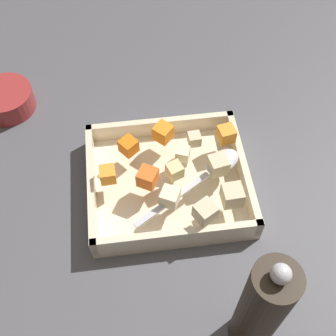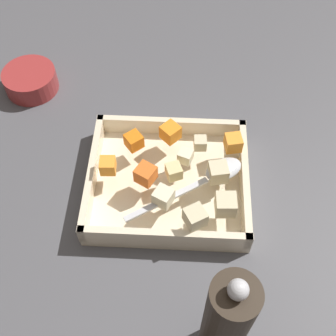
# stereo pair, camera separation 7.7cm
# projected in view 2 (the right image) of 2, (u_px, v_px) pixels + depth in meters

# --- Properties ---
(ground_plane) EXTENTS (4.00, 4.00, 0.00)m
(ground_plane) POSITION_uv_depth(u_px,v_px,m) (168.00, 191.00, 0.82)
(ground_plane) COLOR #4C4C51
(baking_dish) EXTENTS (0.29, 0.25, 0.05)m
(baking_dish) POSITION_uv_depth(u_px,v_px,m) (168.00, 183.00, 0.81)
(baking_dish) COLOR beige
(baking_dish) RESTS_ON ground_plane
(carrot_chunk_corner_nw) EXTENTS (0.03, 0.03, 0.03)m
(carrot_chunk_corner_nw) POSITION_uv_depth(u_px,v_px,m) (233.00, 143.00, 0.80)
(carrot_chunk_corner_nw) COLOR orange
(carrot_chunk_corner_nw) RESTS_ON baking_dish
(carrot_chunk_rim_edge) EXTENTS (0.04, 0.04, 0.03)m
(carrot_chunk_rim_edge) POSITION_uv_depth(u_px,v_px,m) (169.00, 132.00, 0.81)
(carrot_chunk_rim_edge) COLOR orange
(carrot_chunk_rim_edge) RESTS_ON baking_dish
(carrot_chunk_near_left) EXTENTS (0.04, 0.04, 0.03)m
(carrot_chunk_near_left) POSITION_uv_depth(u_px,v_px,m) (146.00, 174.00, 0.76)
(carrot_chunk_near_left) COLOR orange
(carrot_chunk_near_left) RESTS_ON baking_dish
(carrot_chunk_mid_left) EXTENTS (0.03, 0.03, 0.03)m
(carrot_chunk_mid_left) POSITION_uv_depth(u_px,v_px,m) (108.00, 166.00, 0.77)
(carrot_chunk_mid_left) COLOR orange
(carrot_chunk_mid_left) RESTS_ON baking_dish
(carrot_chunk_under_handle) EXTENTS (0.04, 0.04, 0.03)m
(carrot_chunk_under_handle) POSITION_uv_depth(u_px,v_px,m) (134.00, 141.00, 0.80)
(carrot_chunk_under_handle) COLOR orange
(carrot_chunk_under_handle) RESTS_ON baking_dish
(potato_chunk_corner_ne) EXTENTS (0.04, 0.04, 0.03)m
(potato_chunk_corner_ne) POSITION_uv_depth(u_px,v_px,m) (163.00, 197.00, 0.74)
(potato_chunk_corner_ne) COLOR beige
(potato_chunk_corner_ne) RESTS_ON baking_dish
(potato_chunk_heap_top) EXTENTS (0.04, 0.04, 0.03)m
(potato_chunk_heap_top) POSITION_uv_depth(u_px,v_px,m) (218.00, 170.00, 0.76)
(potato_chunk_heap_top) COLOR beige
(potato_chunk_heap_top) RESTS_ON baking_dish
(potato_chunk_corner_sw) EXTENTS (0.03, 0.03, 0.02)m
(potato_chunk_corner_sw) POSITION_uv_depth(u_px,v_px,m) (185.00, 156.00, 0.79)
(potato_chunk_corner_sw) COLOR beige
(potato_chunk_corner_sw) RESTS_ON baking_dish
(potato_chunk_near_spoon) EXTENTS (0.03, 0.03, 0.03)m
(potato_chunk_near_spoon) POSITION_uv_depth(u_px,v_px,m) (174.00, 172.00, 0.77)
(potato_chunk_near_spoon) COLOR #E0CC89
(potato_chunk_near_spoon) RESTS_ON baking_dish
(potato_chunk_center) EXTENTS (0.02, 0.02, 0.02)m
(potato_chunk_center) POSITION_uv_depth(u_px,v_px,m) (200.00, 143.00, 0.80)
(potato_chunk_center) COLOR beige
(potato_chunk_center) RESTS_ON baking_dish
(potato_chunk_back_center) EXTENTS (0.03, 0.03, 0.03)m
(potato_chunk_back_center) POSITION_uv_depth(u_px,v_px,m) (226.00, 205.00, 0.72)
(potato_chunk_back_center) COLOR beige
(potato_chunk_back_center) RESTS_ON baking_dish
(potato_chunk_corner_se) EXTENTS (0.04, 0.04, 0.03)m
(potato_chunk_corner_se) POSITION_uv_depth(u_px,v_px,m) (195.00, 217.00, 0.71)
(potato_chunk_corner_se) COLOR beige
(potato_chunk_corner_se) RESTS_ON baking_dish
(serving_spoon) EXTENTS (0.21, 0.14, 0.02)m
(serving_spoon) POSITION_uv_depth(u_px,v_px,m) (217.00, 173.00, 0.77)
(serving_spoon) COLOR silver
(serving_spoon) RESTS_ON baking_dish
(pepper_mill) EXTENTS (0.06, 0.06, 0.25)m
(pepper_mill) POSITION_uv_depth(u_px,v_px,m) (226.00, 322.00, 0.57)
(pepper_mill) COLOR #2D2319
(pepper_mill) RESTS_ON ground_plane
(small_prep_bowl) EXTENTS (0.11, 0.11, 0.05)m
(small_prep_bowl) POSITION_uv_depth(u_px,v_px,m) (31.00, 80.00, 0.95)
(small_prep_bowl) COLOR maroon
(small_prep_bowl) RESTS_ON ground_plane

